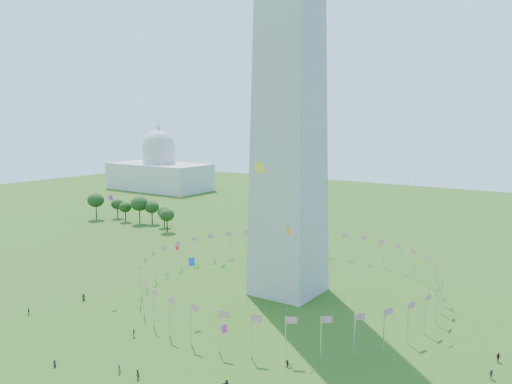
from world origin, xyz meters
TOP-DOWN VIEW (x-y plane):
  - ground at (0.00, 0.00)m, footprint 600.00×600.00m
  - flag_ring at (-0.00, 50.00)m, footprint 80.24×80.24m
  - capitol_building at (-180.00, 180.00)m, footprint 70.00×35.00m
  - crowd at (16.80, 4.35)m, footprint 100.14×78.58m
  - kites_aloft at (6.67, 23.59)m, footprint 103.44×70.39m
  - tree_line_west at (-107.59, 90.53)m, footprint 55.56×15.34m

SIDE VIEW (x-z plane):
  - ground at x=0.00m, z-range 0.00..0.00m
  - crowd at x=16.80m, z-range -0.12..1.91m
  - flag_ring at x=0.00m, z-range 0.00..9.00m
  - tree_line_west at x=-107.59m, z-range -0.76..11.71m
  - kites_aloft at x=6.67m, z-range 0.43..36.57m
  - capitol_building at x=-180.00m, z-range 0.00..46.00m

